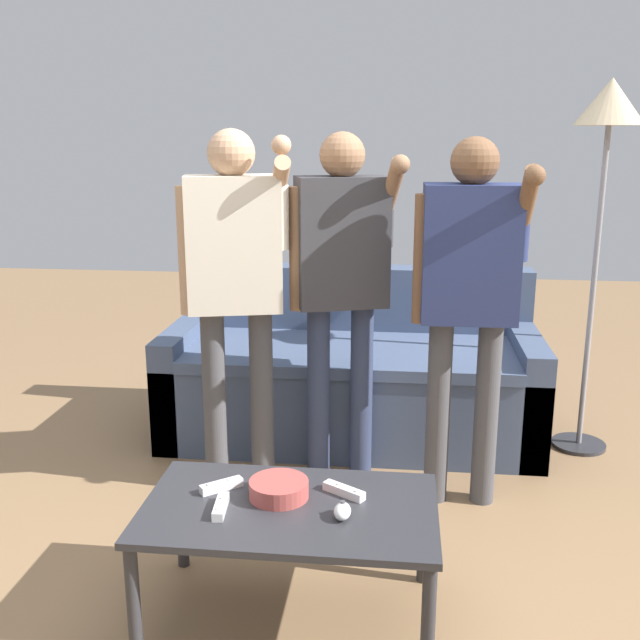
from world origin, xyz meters
The scene contains 12 objects.
ground_plane centered at (0.00, 0.00, 0.00)m, with size 12.00×12.00×0.00m, color #93704C.
couch centered at (-0.08, 1.41, 0.31)m, with size 2.00×0.89×0.88m.
coffee_table centered at (-0.17, -0.26, 0.37)m, with size 0.98×0.58×0.42m.
snack_bowl centered at (-0.22, -0.20, 0.45)m, with size 0.20×0.20×0.06m, color #B24C47.
game_remote_nunchuk centered at (0.01, -0.32, 0.45)m, with size 0.06×0.09×0.05m.
floor_lamp centered at (1.14, 1.32, 1.63)m, with size 0.33×0.33×1.88m.
player_left centered at (-0.55, 0.67, 1.04)m, with size 0.51×0.31×1.65m.
player_center centered at (-0.10, 0.83, 1.03)m, with size 0.53×0.34×1.63m.
player_right centered at (0.46, 0.65, 1.02)m, with size 0.48×0.36×1.62m.
game_remote_wand_near centered at (0.00, -0.16, 0.44)m, with size 0.15×0.12×0.03m.
game_remote_wand_far centered at (-0.43, -0.17, 0.44)m, with size 0.14×0.12×0.03m.
game_remote_wand_spare centered at (-0.39, -0.32, 0.44)m, with size 0.05×0.15×0.03m.
Camera 1 is at (0.17, -2.45, 1.63)m, focal length 41.14 mm.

